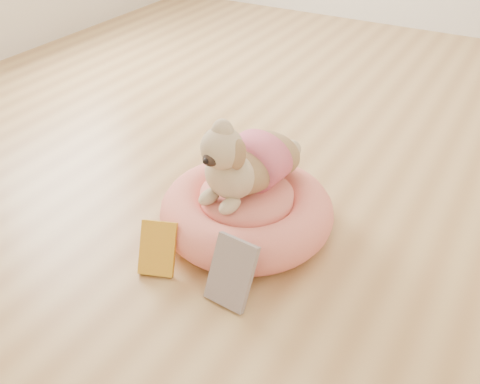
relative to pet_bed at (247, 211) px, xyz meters
The scene contains 5 objects.
floor 0.66m from the pet_bed, 117.16° to the left, with size 4.50×4.50×0.00m, color #AF7E49.
pet_bed is the anchor object (origin of this frame).
dog 0.26m from the pet_bed, 130.33° to the left, with size 0.31×0.46×0.33m, color brown, non-canonical shape.
book_yellow 0.38m from the pet_bed, 114.48° to the right, with size 0.12×0.02×0.19m, color yellow.
book_white 0.37m from the pet_bed, 68.37° to the right, with size 0.15×0.02×0.22m, color white.
Camera 1 is at (1.08, -2.00, 1.26)m, focal length 40.00 mm.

